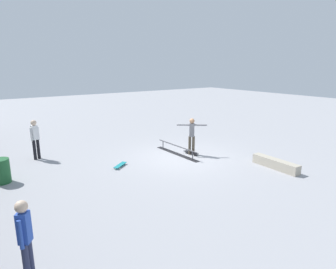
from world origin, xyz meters
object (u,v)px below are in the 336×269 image
Objects in this scene: skateboard_main at (191,153)px; bystander_white_shirt at (35,137)px; loose_skateboard_teal at (120,165)px; trash_bin at (1,171)px; grind_rail at (177,150)px; bystander_blue_shirt at (25,237)px; skater_main at (192,134)px; skate_ledge at (275,164)px.

skateboard_main is 6.88m from bystander_white_shirt.
trash_bin is (0.90, 4.11, 0.36)m from loose_skateboard_teal.
skateboard_main is at bearing 137.85° from loose_skateboard_teal.
loose_skateboard_teal is at bearing -102.32° from trash_bin.
grind_rail is 8.68m from bystander_blue_shirt.
skater_main is 1.96× the size of trash_bin.
bystander_white_shirt is (2.93, 5.44, 0.80)m from grind_rail.
bystander_blue_shirt reaches higher than skateboard_main.
bystander_blue_shirt is 6.48m from loose_skateboard_teal.
loose_skateboard_teal is (-0.06, 2.91, -0.11)m from grind_rail.
skate_ledge is 2.45× the size of skateboard_main.
skater_main is at bearing -99.42° from trash_bin.
loose_skateboard_teal is at bearing 32.04° from skater_main.
bystander_blue_shirt is (-4.48, 7.66, -0.04)m from skater_main.
bystander_blue_shirt reaches higher than grind_rail.
skateboard_main is at bearing -99.24° from trash_bin.
bystander_blue_shirt is at bearing 122.64° from grind_rail.
skateboard_main is at bearing -128.46° from grind_rail.
skateboard_main is (-0.39, -0.52, -0.11)m from grind_rail.
trash_bin is (4.61, 9.09, 0.24)m from skate_ledge.
grind_rail is 1.44× the size of skate_ledge.
skater_main is 8.87m from bystander_blue_shirt.
grind_rail is 1.04m from skater_main.
bystander_blue_shirt is (-4.50, 7.65, 0.87)m from skateboard_main.
skate_ledge is 1.20× the size of bystander_blue_shirt.
skater_main is at bearing -129.73° from grind_rail.
bystander_blue_shirt is at bearing 178.83° from trash_bin.
skater_main is (3.36, 1.55, 0.79)m from skate_ledge.
skater_main reaches higher than skateboard_main.
skater_main is 2.06× the size of skateboard_main.
skate_ledge is at bearing 17.73° from skateboard_main.
loose_skateboard_teal is (4.83, -4.22, -0.87)m from bystander_blue_shirt.
grind_rail is 3.37× the size of trash_bin.
bystander_white_shirt is at bearing 20.55° from bystander_blue_shirt.
skateboard_main is 0.49× the size of bystander_blue_shirt.
grind_rail is 6.23m from bystander_white_shirt.
bystander_white_shirt reaches higher than loose_skateboard_teal.
trash_bin is (-2.09, 1.57, -0.55)m from bystander_white_shirt.
grind_rail is at bearing -22.81° from bystander_blue_shirt.
bystander_white_shirt is at bearing 8.66° from skater_main.
trash_bin is at bearing -106.21° from skateboard_main.
skate_ledge is 3.79m from skater_main.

